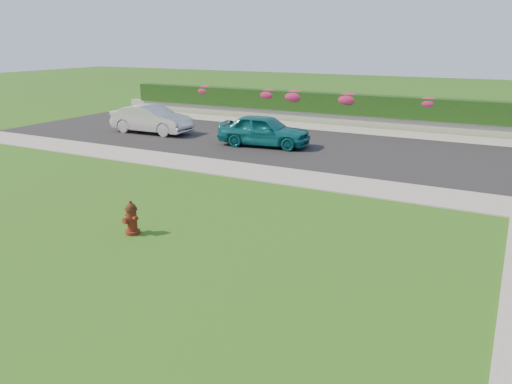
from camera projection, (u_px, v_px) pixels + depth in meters
The scene contains 14 objects.
ground at pixel (136, 296), 9.30m from camera, with size 120.00×120.00×0.00m, color black.
street_far at pixel (254, 141), 23.35m from camera, with size 26.00×8.00×0.04m, color black.
sidewalk_far at pixel (172, 161), 19.58m from camera, with size 24.00×2.00×0.04m, color gray.
sidewalk_beyond at pixel (368, 131), 25.78m from camera, with size 34.00×2.00×0.04m, color gray.
retaining_wall at pixel (376, 122), 26.96m from camera, with size 34.00×0.40×0.60m, color gray.
hedge at pixel (377, 106), 26.80m from camera, with size 32.00×0.90×1.10m, color black.
fire_hydrant at pixel (132, 218), 12.18m from camera, with size 0.44×0.42×0.85m.
sedan_teal at pixel (264, 130), 21.99m from camera, with size 1.64×4.07×1.39m, color #0D5D66.
sedan_silver at pixel (152, 119), 25.03m from camera, with size 1.48×4.23×1.39m, color #B3B4BB.
flower_clump_a at pixel (205, 91), 31.56m from camera, with size 1.26×0.81×0.63m, color #C3215E.
flower_clump_b at pixel (269, 95), 29.54m from camera, with size 1.36×0.88×0.68m, color #C3215E.
flower_clump_c at pixel (295, 96), 28.79m from camera, with size 1.47×0.95×0.74m, color #C3215E.
flower_clump_d at pixel (348, 99), 27.36m from camera, with size 1.45×0.93×0.73m, color #C3215E.
flower_clump_e at pixel (429, 103), 25.44m from camera, with size 1.25×0.80×0.62m, color #C3215E.
Camera 1 is at (5.88, -6.29, 4.60)m, focal length 35.00 mm.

